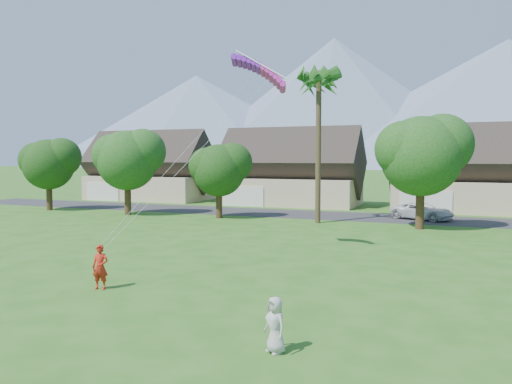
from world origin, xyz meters
The scene contains 10 objects.
ground centered at (0.00, 0.00, 0.00)m, with size 500.00×500.00×0.00m, color #2D6019.
street centered at (0.00, 34.00, 0.01)m, with size 90.00×7.00×0.01m, color #2D2D30.
kite_flyer centered at (-4.89, 5.14, 0.92)m, with size 0.67×0.44×1.83m, color red.
watcher centered at (3.97, 1.57, 0.78)m, with size 0.77×0.50×1.57m, color #B6B7B2.
parked_car centered at (5.83, 34.00, 0.73)m, with size 2.42×5.25×1.46m, color silver.
mountain_ridge centered at (10.40, 260.00, 29.07)m, with size 540.00×240.00×70.00m.
houses_row centered at (0.49, 42.99, 3.44)m, with size 72.75×8.19×8.86m.
tree_row centered at (-1.14, 27.92, 4.89)m, with size 62.27×6.67×8.45m.
fan_palm centered at (-2.00, 28.50, 11.80)m, with size 3.00×3.00×13.80m.
parafoil_kite centered at (-1.45, 14.35, 10.13)m, with size 3.48×1.32×0.50m.
Camera 1 is at (8.50, -11.08, 5.39)m, focal length 35.00 mm.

